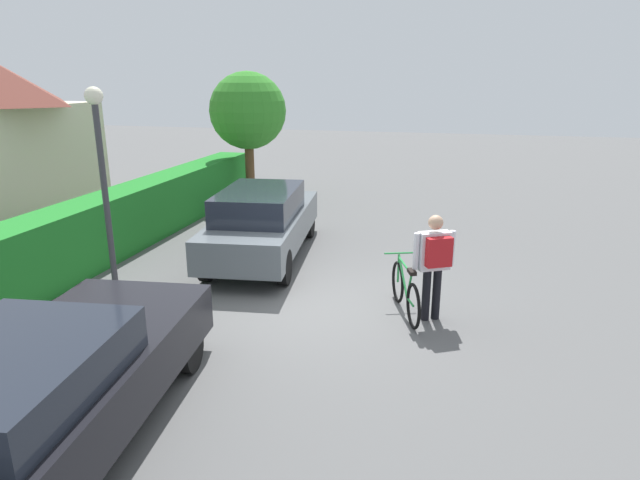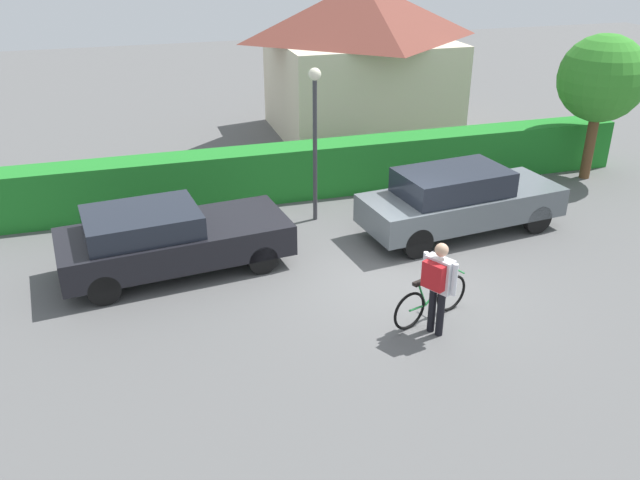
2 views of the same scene
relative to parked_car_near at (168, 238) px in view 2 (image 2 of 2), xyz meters
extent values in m
plane|color=#585858|center=(4.29, -1.64, -0.72)|extent=(60.00, 60.00, 0.00)
cube|color=#207A27|center=(4.29, 3.22, -0.06)|extent=(16.63, 0.90, 1.33)
cube|color=beige|center=(7.00, 8.25, 0.79)|extent=(5.45, 4.72, 3.03)
pyramid|color=brown|center=(7.00, 8.25, 3.19)|extent=(5.72, 4.95, 1.76)
cube|color=black|center=(0.14, 0.02, -0.11)|extent=(4.68, 2.35, 0.63)
cube|color=#1E232D|center=(-0.47, -0.05, 0.43)|extent=(2.33, 1.86, 0.45)
cylinder|color=black|center=(1.56, 1.02, -0.42)|extent=(0.62, 0.25, 0.60)
cylinder|color=black|center=(1.75, -0.64, -0.42)|extent=(0.62, 0.25, 0.60)
cylinder|color=black|center=(-1.48, 0.67, -0.42)|extent=(0.62, 0.25, 0.60)
cylinder|color=black|center=(-1.29, -0.99, -0.42)|extent=(0.62, 0.25, 0.60)
cube|color=slate|center=(6.48, 0.02, -0.07)|extent=(4.76, 2.18, 0.64)
cube|color=#1E232D|center=(6.18, -0.02, 0.52)|extent=(2.54, 1.73, 0.54)
cylinder|color=black|center=(7.94, 0.93, -0.39)|extent=(0.69, 0.26, 0.67)
cylinder|color=black|center=(8.11, -0.54, -0.39)|extent=(0.69, 0.26, 0.67)
cylinder|color=black|center=(4.84, 0.58, -0.39)|extent=(0.69, 0.26, 0.67)
cylinder|color=black|center=(5.01, -0.90, -0.39)|extent=(0.69, 0.26, 0.67)
torus|color=black|center=(4.71, -3.02, -0.37)|extent=(0.69, 0.28, 0.71)
torus|color=black|center=(3.74, -3.36, -0.37)|extent=(0.69, 0.28, 0.71)
cylinder|color=#268C3F|center=(4.41, -3.12, -0.14)|extent=(0.63, 0.25, 0.53)
cylinder|color=#268C3F|center=(4.01, -3.26, -0.15)|extent=(0.24, 0.11, 0.49)
cylinder|color=#268C3F|center=(4.29, -3.17, 0.07)|extent=(0.76, 0.30, 0.04)
cylinder|color=#268C3F|center=(3.93, -3.29, -0.38)|extent=(0.38, 0.16, 0.05)
cylinder|color=#268C3F|center=(4.71, -3.02, -0.13)|extent=(0.05, 0.05, 0.49)
cube|color=black|center=(3.91, -3.30, 0.12)|extent=(0.24, 0.17, 0.06)
cylinder|color=#268C3F|center=(4.71, -3.02, 0.15)|extent=(0.19, 0.48, 0.03)
cylinder|color=black|center=(4.08, -3.53, -0.30)|extent=(0.13, 0.13, 0.84)
cylinder|color=black|center=(4.17, -3.68, -0.30)|extent=(0.13, 0.13, 0.84)
cube|color=silver|center=(4.12, -3.60, 0.42)|extent=(0.41, 0.53, 0.60)
sphere|color=tan|center=(4.12, -3.60, 0.86)|extent=(0.23, 0.23, 0.23)
cylinder|color=silver|center=(3.99, -3.34, 0.43)|extent=(0.09, 0.09, 0.57)
cylinder|color=silver|center=(4.26, -3.86, 0.43)|extent=(0.09, 0.09, 0.57)
cube|color=red|center=(3.98, -3.68, 0.45)|extent=(0.33, 0.42, 0.45)
cylinder|color=#38383D|center=(3.51, 1.62, 0.93)|extent=(0.10, 0.10, 3.30)
sphere|color=#F2EDCC|center=(3.51, 1.62, 2.70)|extent=(0.28, 0.28, 0.28)
cylinder|color=brown|center=(11.45, 2.22, 0.30)|extent=(0.27, 0.27, 2.06)
sphere|color=#338629|center=(11.45, 2.22, 2.01)|extent=(2.26, 2.26, 2.26)
camera|label=1|loc=(-4.01, -3.82, 2.98)|focal=30.59mm
camera|label=2|loc=(-0.51, -12.20, 5.65)|focal=37.12mm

